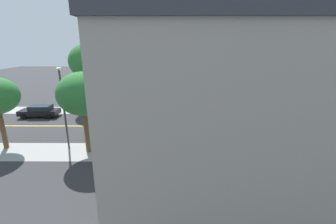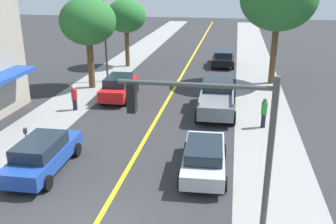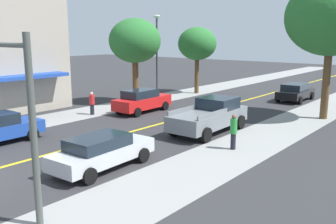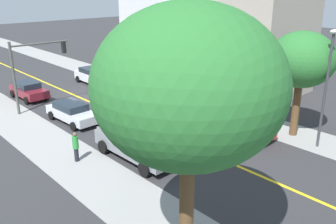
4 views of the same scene
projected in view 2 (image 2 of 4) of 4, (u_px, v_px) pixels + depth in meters
name	position (u px, v px, depth m)	size (l,w,h in m)	color
street_tree_left_near	(126.00, 16.00, 34.68)	(3.61, 3.61, 6.21)	brown
street_tree_left_far	(88.00, 22.00, 27.63)	(4.11, 4.11, 6.77)	brown
parking_meter	(26.00, 137.00, 18.10)	(0.12, 0.18, 1.31)	#4C4C51
traffic_light_mast	(219.00, 132.00, 11.29)	(4.68, 0.32, 5.50)	#474C47
street_lamp	(105.00, 28.00, 29.59)	(0.70, 0.36, 7.06)	#38383D
red_sedan_left_curb	(119.00, 87.00, 26.38)	(2.07, 4.71, 1.65)	red
black_sedan_right_curb	(223.00, 58.00, 36.13)	(2.18, 4.69, 1.47)	black
blue_sedan_left_curb	(43.00, 154.00, 16.49)	(2.02, 4.76, 1.55)	#1E429E
silver_sedan_right_curb	(204.00, 156.00, 16.41)	(2.14, 4.73, 1.41)	#B7BABF
grey_pickup_truck	(217.00, 98.00, 23.72)	(2.43, 5.58, 1.88)	slate
pedestrian_red_shirt	(74.00, 98.00, 24.08)	(0.37, 0.37, 1.59)	black
pedestrian_green_shirt	(264.00, 112.00, 21.25)	(0.33, 0.33, 1.73)	black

